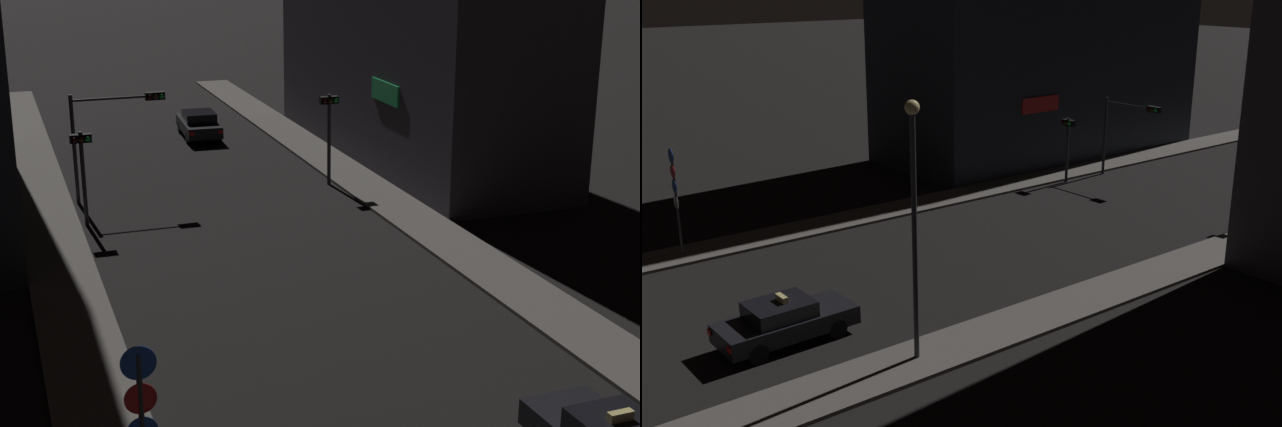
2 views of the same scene
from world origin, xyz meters
TOP-DOWN VIEW (x-y plane):
  - sidewalk_left at (-6.71, 28.77)m, footprint 2.23×61.54m
  - sidewalk_right at (6.71, 28.77)m, footprint 2.23×61.54m
  - taxi at (3.06, 8.15)m, footprint 1.89×4.49m
  - traffic_light_overhead at (-3.80, 32.29)m, footprint 3.84×0.41m
  - traffic_light_left_kerb at (-5.34, 29.25)m, footprint 0.80×0.42m
  - traffic_light_right_kerb at (5.34, 31.56)m, footprint 0.80×0.42m
  - sign_pole_left at (-6.59, 8.11)m, footprint 0.60×0.10m
  - street_lamp_near_block at (6.65, 10.74)m, footprint 0.42×0.42m

SIDE VIEW (x-z plane):
  - sidewalk_left at x=-6.71m, z-range 0.00..0.12m
  - sidewalk_right at x=6.71m, z-range 0.00..0.12m
  - taxi at x=3.06m, z-range -0.07..1.55m
  - traffic_light_left_kerb at x=-5.34m, z-range 0.80..4.44m
  - sign_pole_left at x=-6.59m, z-range 0.56..5.07m
  - traffic_light_right_kerb at x=5.34m, z-range 0.85..4.85m
  - traffic_light_overhead at x=-3.80m, z-range 1.06..5.56m
  - street_lamp_near_block at x=6.65m, z-range 1.04..8.88m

